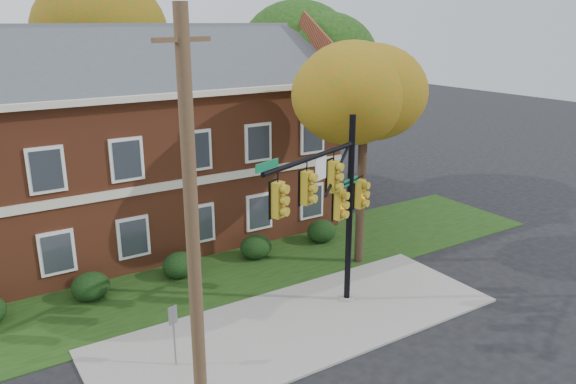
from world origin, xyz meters
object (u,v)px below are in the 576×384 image
tree_right_rear (322,54)px  traffic_signal (332,199)px  hedge_left (91,286)px  hedge_center (180,265)px  hedge_far_right (321,231)px  tree_near_right (371,106)px  hedge_right (256,247)px  apartment_building (130,134)px  tree_far_rear (104,40)px  utility_pole (192,222)px  sign_post (174,326)px

tree_right_rear → traffic_signal: size_ratio=1.54×
hedge_left → hedge_center: bearing=0.0°
hedge_far_right → tree_near_right: 6.77m
tree_right_rear → hedge_left: bearing=-157.6°
hedge_right → tree_right_rear: size_ratio=0.13×
apartment_building → traffic_signal: (3.24, -10.92, -0.70)m
apartment_building → tree_far_rear: 8.84m
hedge_center → apartment_building: bearing=90.0°
utility_pole → apartment_building: bearing=60.6°
apartment_building → hedge_far_right: size_ratio=13.43×
utility_pole → hedge_center: bearing=53.4°
hedge_center → traffic_signal: size_ratio=0.20×
hedge_far_right → tree_far_rear: bearing=113.4°
tree_far_rear → sign_post: tree_far_rear is taller
traffic_signal → tree_right_rear: bearing=33.4°
hedge_far_right → sign_post: size_ratio=0.70×
hedge_center → hedge_right: bearing=0.0°
hedge_center → sign_post: 6.27m
hedge_right → sign_post: (-5.97, -5.70, 0.84)m
sign_post → apartment_building: bearing=62.1°
sign_post → hedge_right: bearing=28.5°
hedge_right → hedge_left: bearing=180.0°
tree_right_rear → tree_far_rear: tree_far_rear is taller
hedge_center → utility_pole: (-2.55, -7.70, 4.70)m
hedge_left → tree_far_rear: bearing=69.7°
hedge_left → hedge_far_right: size_ratio=1.00×
apartment_building → traffic_signal: bearing=-73.5°
hedge_right → tree_near_right: bearing=-37.3°
tree_right_rear → hedge_center: bearing=-151.6°
hedge_right → traffic_signal: (-0.26, -5.67, 3.76)m
apartment_building → hedge_center: apartment_building is taller
hedge_center → tree_far_rear: (1.34, 13.09, 8.32)m
hedge_left → sign_post: size_ratio=0.70×
tree_far_rear → hedge_center: bearing=-95.9°
tree_near_right → tree_far_rear: bearing=110.3°
tree_far_rear → utility_pole: size_ratio=1.12×
hedge_far_right → utility_pole: size_ratio=0.14×
hedge_far_right → sign_post: sign_post is taller
hedge_center → hedge_far_right: same height
tree_right_rear → tree_near_right: bearing=-114.6°
apartment_building → tree_far_rear: (1.34, 7.84, 3.86)m
hedge_center → traffic_signal: 7.53m
hedge_left → hedge_far_right: bearing=0.0°
apartment_building → sign_post: apartment_building is taller
hedge_center → hedge_far_right: size_ratio=1.00×
hedge_right → tree_far_rear: 15.66m
hedge_left → traffic_signal: traffic_signal is taller
tree_right_rear → utility_pole: bearing=-135.1°
hedge_far_right → tree_near_right: size_ratio=0.16×
tree_near_right → utility_pole: (-9.77, -4.87, -1.44)m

